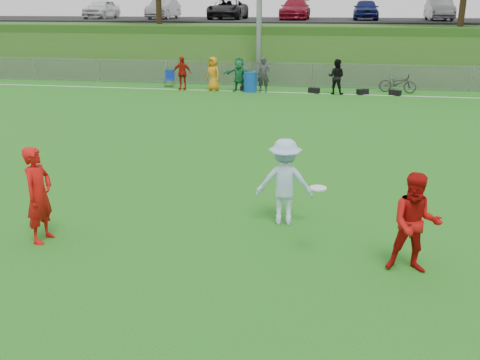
% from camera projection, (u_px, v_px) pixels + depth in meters
% --- Properties ---
extents(ground, '(120.00, 120.00, 0.00)m').
position_uv_depth(ground, '(253.00, 250.00, 9.75)').
color(ground, '#236815').
rests_on(ground, ground).
extents(sideline_far, '(60.00, 0.10, 0.01)m').
position_uv_depth(sideline_far, '(310.00, 93.00, 26.56)').
color(sideline_far, white).
rests_on(sideline_far, ground).
extents(fence, '(58.00, 0.06, 1.30)m').
position_uv_depth(fence, '(312.00, 75.00, 28.22)').
color(fence, gray).
rests_on(fence, ground).
extents(berm, '(120.00, 18.00, 3.00)m').
position_uv_depth(berm, '(321.00, 44.00, 38.22)').
color(berm, '#2E5518').
rests_on(berm, ground).
extents(parking_lot, '(120.00, 12.00, 0.10)m').
position_uv_depth(parking_lot, '(323.00, 20.00, 39.60)').
color(parking_lot, black).
rests_on(parking_lot, berm).
extents(car_row, '(32.04, 5.18, 1.44)m').
position_uv_depth(car_row, '(307.00, 9.00, 38.62)').
color(car_row, white).
rests_on(car_row, parking_lot).
extents(spectator_row, '(8.78, 0.89, 1.69)m').
position_uv_depth(spectator_row, '(247.00, 75.00, 26.83)').
color(spectator_row, '#AB1A0B').
rests_on(spectator_row, ground).
extents(gear_bags, '(7.95, 0.52, 0.26)m').
position_uv_depth(gear_bags, '(328.00, 91.00, 26.45)').
color(gear_bags, black).
rests_on(gear_bags, ground).
extents(player_red_left, '(0.49, 0.70, 1.83)m').
position_uv_depth(player_red_left, '(39.00, 195.00, 9.87)').
color(player_red_left, red).
rests_on(player_red_left, ground).
extents(player_red_center, '(0.84, 0.66, 1.72)m').
position_uv_depth(player_red_center, '(415.00, 224.00, 8.73)').
color(player_red_center, '#AF0E0C').
rests_on(player_red_center, ground).
extents(player_blue, '(1.21, 0.78, 1.77)m').
position_uv_depth(player_blue, '(284.00, 182.00, 10.67)').
color(player_blue, '#AFCDF3').
rests_on(player_blue, ground).
extents(frisbee, '(0.29, 0.29, 0.03)m').
position_uv_depth(frisbee, '(318.00, 188.00, 9.06)').
color(frisbee, white).
rests_on(frisbee, ground).
extents(recycling_bin, '(0.68, 0.68, 1.00)m').
position_uv_depth(recycling_bin, '(250.00, 82.00, 26.86)').
color(recycling_bin, '#0F45A4').
rests_on(recycling_bin, ground).
extents(camp_chair, '(0.55, 0.55, 0.89)m').
position_uv_depth(camp_chair, '(169.00, 82.00, 28.52)').
color(camp_chair, '#0D2E95').
rests_on(camp_chair, ground).
extents(bicycle, '(1.91, 1.06, 0.95)m').
position_uv_depth(bicycle, '(398.00, 83.00, 26.61)').
color(bicycle, '#29292B').
rests_on(bicycle, ground).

